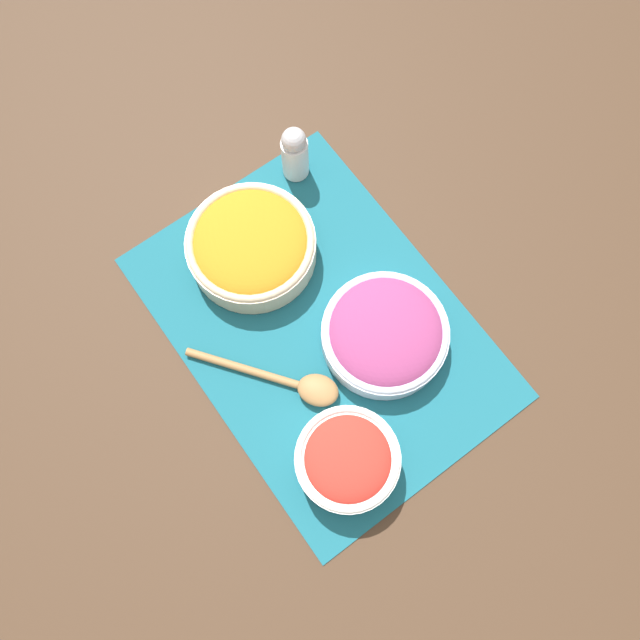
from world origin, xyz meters
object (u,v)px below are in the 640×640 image
object	(u,v)px
pepper_shaker	(295,153)
wooden_spoon	(298,384)
carrot_bowl	(251,245)
tomato_bowl	(347,460)
onion_bowl	(385,334)

from	to	relation	value
pepper_shaker	wooden_spoon	bearing A→B (deg)	-34.81
carrot_bowl	pepper_shaker	size ratio (longest dim) A/B	1.83
carrot_bowl	tomato_bowl	world-z (taller)	tomato_bowl
onion_bowl	tomato_bowl	bearing A→B (deg)	-53.82
carrot_bowl	wooden_spoon	distance (m)	0.22
tomato_bowl	onion_bowl	bearing A→B (deg)	126.18
onion_bowl	tomato_bowl	world-z (taller)	tomato_bowl
onion_bowl	carrot_bowl	bearing A→B (deg)	-160.72
pepper_shaker	carrot_bowl	bearing A→B (deg)	-59.72
onion_bowl	carrot_bowl	distance (m)	0.24
tomato_bowl	wooden_spoon	world-z (taller)	tomato_bowl
pepper_shaker	tomato_bowl	bearing A→B (deg)	-26.79
wooden_spoon	pepper_shaker	distance (m)	0.36
carrot_bowl	wooden_spoon	bearing A→B (deg)	-16.86
tomato_bowl	pepper_shaker	world-z (taller)	pepper_shaker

